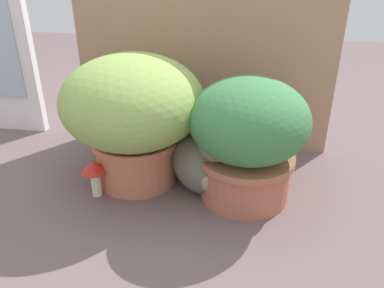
{
  "coord_description": "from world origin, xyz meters",
  "views": [
    {
      "loc": [
        0.19,
        -1.07,
        0.77
      ],
      "look_at": [
        0.01,
        0.1,
        0.18
      ],
      "focal_mm": 35.16,
      "sensor_mm": 36.0,
      "label": 1
    }
  ],
  "objects": [
    {
      "name": "cat",
      "position": [
        0.04,
        0.09,
        0.12
      ],
      "size": [
        0.29,
        0.37,
        0.32
      ],
      "color": "#646050",
      "rests_on": "ground"
    },
    {
      "name": "mushroom_ornament_red",
      "position": [
        -0.32,
        -0.0,
        0.1
      ],
      "size": [
        0.09,
        0.09,
        0.14
      ],
      "color": "beige",
      "rests_on": "ground"
    },
    {
      "name": "leafy_planter",
      "position": [
        0.2,
        0.08,
        0.24
      ],
      "size": [
        0.4,
        0.4,
        0.44
      ],
      "color": "#B4634B",
      "rests_on": "ground"
    },
    {
      "name": "ground_plane",
      "position": [
        0.0,
        0.0,
        0.0
      ],
      "size": [
        6.0,
        6.0,
        0.0
      ],
      "primitive_type": "plane",
      "color": "#695558"
    },
    {
      "name": "cardboard_backdrop",
      "position": [
        0.0,
        0.48,
        0.43
      ],
      "size": [
        1.08,
        0.03,
        0.87
      ],
      "primitive_type": "cube",
      "color": "tan",
      "rests_on": "ground"
    },
    {
      "name": "grass_planter",
      "position": [
        -0.21,
        0.13,
        0.28
      ],
      "size": [
        0.51,
        0.51,
        0.48
      ],
      "color": "#C0714E",
      "rests_on": "ground"
    }
  ]
}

